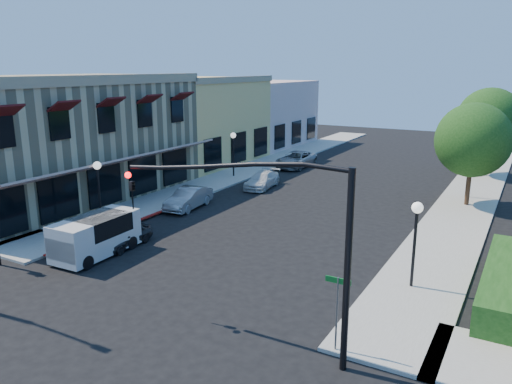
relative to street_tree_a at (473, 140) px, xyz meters
The scene contains 21 objects.
ground 24.06m from the street_tree_a, 111.80° to the right, with size 120.00×120.00×0.00m, color black.
sidewalk_left 18.71m from the street_tree_a, 164.10° to the left, with size 3.50×50.00×0.12m, color gray.
sidewalk_right 6.49m from the street_tree_a, 90.57° to the left, with size 3.50×50.00×0.12m, color gray.
curb_red_strip 21.45m from the street_tree_a, 138.28° to the right, with size 0.25×10.00×0.06m, color maroon.
corner_brick_building 26.63m from the street_tree_a, 155.60° to the right, with size 11.77×18.20×8.10m.
yellow_stucco_building 24.63m from the street_tree_a, behind, with size 10.00×12.00×7.60m, color #E7C368.
pink_stucco_building 29.10m from the street_tree_a, 146.64° to the left, with size 10.00×12.00×7.00m, color beige.
hedge 13.96m from the street_tree_a, 77.42° to the right, with size 1.40×8.00×1.10m, color #164012.
street_tree_a is the anchor object (origin of this frame).
street_tree_b 10.01m from the street_tree_a, 90.00° to the left, with size 4.94×4.94×7.02m.
signal_mast_arm 20.71m from the street_tree_a, 98.17° to the right, with size 8.01×0.39×6.00m.
street_name_sign 20.00m from the street_tree_a, 93.76° to the right, with size 0.80×0.06×2.50m.
lamppost_left_near 22.30m from the street_tree_a, 141.02° to the right, with size 0.44×0.44×3.57m.
lamppost_left_far 17.36m from the street_tree_a, behind, with size 0.44×0.44×3.57m.
lamppost_right_near 14.08m from the street_tree_a, 91.23° to the right, with size 0.44×0.44×3.57m.
lamppost_right_far 2.49m from the street_tree_a, 98.53° to the left, with size 0.44×0.44×3.57m.
white_van 22.62m from the street_tree_a, 128.32° to the right, with size 1.97×4.25×1.86m.
parked_car_a 21.32m from the street_tree_a, 130.36° to the right, with size 1.25×3.12×1.06m, color black.
parked_car_b 17.85m from the street_tree_a, 149.04° to the right, with size 1.37×3.93×1.30m, color #96989B.
parked_car_c 14.24m from the street_tree_a, behind, with size 1.61×3.97×1.15m, color silver.
parked_car_d 16.30m from the street_tree_a, 157.38° to the left, with size 2.27×4.92×1.37m, color #95979A.
Camera 1 is at (12.10, -10.95, 8.58)m, focal length 35.00 mm.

